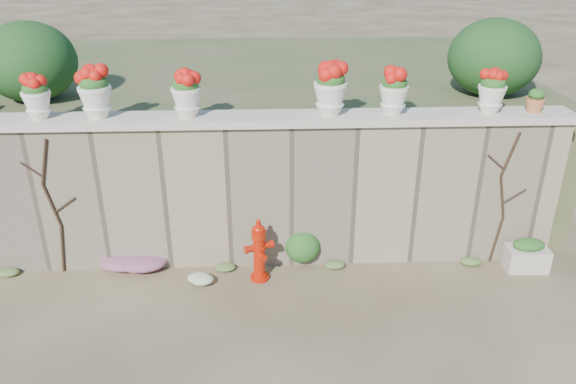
{
  "coord_description": "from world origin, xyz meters",
  "views": [
    {
      "loc": [
        0.07,
        -5.02,
        4.21
      ],
      "look_at": [
        0.35,
        1.4,
        1.21
      ],
      "focal_mm": 35.0,
      "sensor_mm": 36.0,
      "label": 1
    }
  ],
  "objects_px": {
    "urn_pot_0": "(36,97)",
    "planter_box": "(527,255)",
    "terracotta_pot": "(535,102)",
    "fire_hydrant": "(259,250)"
  },
  "relations": [
    {
      "from": "urn_pot_0",
      "to": "planter_box",
      "type": "bearing_deg",
      "value": -3.94
    },
    {
      "from": "planter_box",
      "to": "urn_pot_0",
      "type": "xyz_separation_m",
      "value": [
        -6.31,
        0.43,
        2.16
      ]
    },
    {
      "from": "planter_box",
      "to": "urn_pot_0",
      "type": "height_order",
      "value": "urn_pot_0"
    },
    {
      "from": "terracotta_pot",
      "to": "planter_box",
      "type": "bearing_deg",
      "value": -80.91
    },
    {
      "from": "fire_hydrant",
      "to": "urn_pot_0",
      "type": "height_order",
      "value": "urn_pot_0"
    },
    {
      "from": "planter_box",
      "to": "terracotta_pot",
      "type": "relative_size",
      "value": 1.95
    },
    {
      "from": "fire_hydrant",
      "to": "urn_pot_0",
      "type": "relative_size",
      "value": 1.62
    },
    {
      "from": "fire_hydrant",
      "to": "planter_box",
      "type": "height_order",
      "value": "fire_hydrant"
    },
    {
      "from": "fire_hydrant",
      "to": "planter_box",
      "type": "xyz_separation_m",
      "value": [
        3.63,
        0.09,
        -0.23
      ]
    },
    {
      "from": "urn_pot_0",
      "to": "terracotta_pot",
      "type": "bearing_deg",
      "value": -0.0
    }
  ]
}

